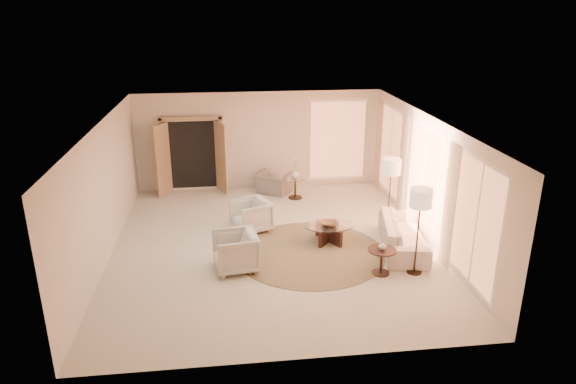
{
  "coord_description": "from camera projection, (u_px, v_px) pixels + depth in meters",
  "views": [
    {
      "loc": [
        -0.92,
        -10.37,
        5.03
      ],
      "look_at": [
        0.4,
        0.4,
        1.1
      ],
      "focal_mm": 32.0,
      "sensor_mm": 36.0,
      "label": 1
    }
  ],
  "objects": [
    {
      "name": "room",
      "position": [
        272.0,
        186.0,
        11.02
      ],
      "size": [
        7.04,
        8.04,
        2.83
      ],
      "color": "beige",
      "rests_on": "ground"
    },
    {
      "name": "floor_lamp_near",
      "position": [
        391.0,
        170.0,
        11.77
      ],
      "size": [
        0.43,
        0.43,
        1.76
      ],
      "rotation": [
        0.0,
        0.0,
        -0.15
      ],
      "color": "#2C2318",
      "rests_on": "room"
    },
    {
      "name": "armchair_left",
      "position": [
        251.0,
        214.0,
        12.12
      ],
      "size": [
        0.99,
        1.02,
        0.83
      ],
      "primitive_type": "imported",
      "rotation": [
        0.0,
        0.0,
        -1.19
      ],
      "color": "beige",
      "rests_on": "room"
    },
    {
      "name": "coffee_table",
      "position": [
        329.0,
        231.0,
        11.57
      ],
      "size": [
        1.2,
        1.2,
        0.41
      ],
      "rotation": [
        0.0,
        0.0,
        -0.08
      ],
      "color": "black",
      "rests_on": "room"
    },
    {
      "name": "curtains_right",
      "position": [
        408.0,
        171.0,
        12.38
      ],
      "size": [
        0.06,
        5.2,
        2.6
      ],
      "primitive_type": null,
      "color": "#C9AF91",
      "rests_on": "room"
    },
    {
      "name": "floor_lamp_far",
      "position": [
        421.0,
        202.0,
        9.79
      ],
      "size": [
        0.43,
        0.43,
        1.78
      ],
      "rotation": [
        0.0,
        0.0,
        0.25
      ],
      "color": "#2C2318",
      "rests_on": "room"
    },
    {
      "name": "end_vase",
      "position": [
        382.0,
        246.0,
        10.06
      ],
      "size": [
        0.2,
        0.2,
        0.16
      ],
      "primitive_type": "imported",
      "rotation": [
        0.0,
        0.0,
        0.33
      ],
      "color": "silver",
      "rests_on": "end_table"
    },
    {
      "name": "armchair_right",
      "position": [
        236.0,
        250.0,
        10.3
      ],
      "size": [
        0.89,
        0.94,
        0.86
      ],
      "primitive_type": "imported",
      "rotation": [
        0.0,
        0.0,
        -1.43
      ],
      "color": "beige",
      "rests_on": "room"
    },
    {
      "name": "sofa",
      "position": [
        403.0,
        234.0,
        11.27
      ],
      "size": [
        1.3,
        2.36,
        0.65
      ],
      "primitive_type": "imported",
      "rotation": [
        0.0,
        0.0,
        1.37
      ],
      "color": "beige",
      "rests_on": "room"
    },
    {
      "name": "accent_chair",
      "position": [
        273.0,
        180.0,
        14.57
      ],
      "size": [
        1.06,
        0.95,
        0.78
      ],
      "primitive_type": "imported",
      "rotation": [
        0.0,
        0.0,
        2.62
      ],
      "color": "gray",
      "rests_on": "room"
    },
    {
      "name": "window_back_corner",
      "position": [
        338.0,
        140.0,
        14.99
      ],
      "size": [
        1.7,
        0.1,
        2.4
      ],
      "primitive_type": null,
      "color": "#FF9766",
      "rests_on": "room"
    },
    {
      "name": "side_vase",
      "position": [
        295.0,
        174.0,
        14.07
      ],
      "size": [
        0.26,
        0.26,
        0.25
      ],
      "primitive_type": "imported",
      "rotation": [
        0.0,
        0.0,
        -0.12
      ],
      "color": "silver",
      "rests_on": "side_table"
    },
    {
      "name": "windows_right",
      "position": [
        424.0,
        180.0,
        11.53
      ],
      "size": [
        0.1,
        6.4,
        2.4
      ],
      "primitive_type": null,
      "color": "#FF9766",
      "rests_on": "room"
    },
    {
      "name": "end_table",
      "position": [
        382.0,
        257.0,
        10.15
      ],
      "size": [
        0.56,
        0.56,
        0.53
      ],
      "rotation": [
        0.0,
        0.0,
        -0.16
      ],
      "color": "black",
      "rests_on": "room"
    },
    {
      "name": "french_doors",
      "position": [
        193.0,
        156.0,
        14.48
      ],
      "size": [
        1.95,
        0.66,
        2.16
      ],
      "color": "tan",
      "rests_on": "room"
    },
    {
      "name": "side_table",
      "position": [
        295.0,
        186.0,
        14.19
      ],
      "size": [
        0.5,
        0.5,
        0.58
      ],
      "rotation": [
        0.0,
        0.0,
        0.21
      ],
      "color": "#2C2318",
      "rests_on": "room"
    },
    {
      "name": "bowl",
      "position": [
        329.0,
        223.0,
        11.5
      ],
      "size": [
        0.4,
        0.4,
        0.09
      ],
      "primitive_type": "imported",
      "rotation": [
        0.0,
        0.0,
        -0.12
      ],
      "color": "brown",
      "rests_on": "coffee_table"
    },
    {
      "name": "area_rug",
      "position": [
        310.0,
        252.0,
        11.13
      ],
      "size": [
        4.08,
        4.08,
        0.01
      ],
      "primitive_type": "cylinder",
      "rotation": [
        0.0,
        0.0,
        -0.31
      ],
      "color": "#433623",
      "rests_on": "room"
    }
  ]
}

